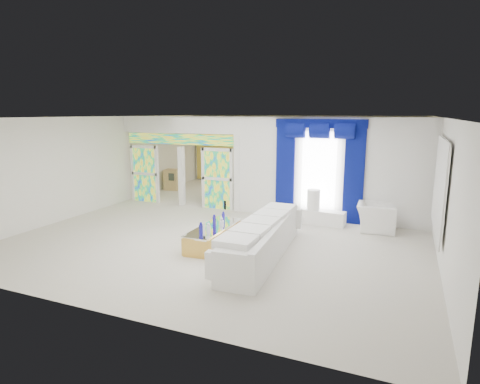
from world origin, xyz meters
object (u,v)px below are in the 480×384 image
at_px(white_sofa, 262,241).
at_px(coffee_table, 213,236).
at_px(grand_piano, 237,185).
at_px(console_table, 323,218).
at_px(armchair, 376,216).

distance_m(white_sofa, coffee_table, 1.39).
bearing_deg(grand_piano, white_sofa, -50.80).
distance_m(white_sofa, console_table, 3.19).
distance_m(white_sofa, grand_piano, 6.22).
xyz_separation_m(white_sofa, coffee_table, (-1.35, 0.30, -0.15)).
distance_m(white_sofa, armchair, 3.81).
bearing_deg(armchair, white_sofa, 143.10).
relative_size(console_table, grand_piano, 0.66).
relative_size(white_sofa, armchair, 3.38).
xyz_separation_m(coffee_table, console_table, (2.08, 2.80, -0.01)).
bearing_deg(coffee_table, console_table, 53.31).
xyz_separation_m(coffee_table, grand_piano, (-1.60, 5.17, 0.25)).
bearing_deg(white_sofa, coffee_table, 163.56).
bearing_deg(coffee_table, armchair, 39.19).
distance_m(armchair, grand_piano, 5.60).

